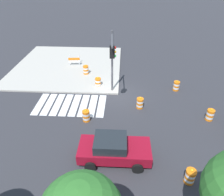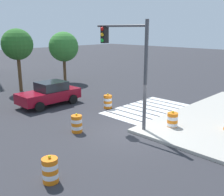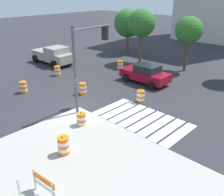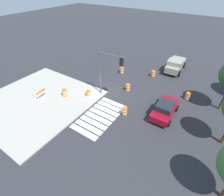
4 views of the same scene
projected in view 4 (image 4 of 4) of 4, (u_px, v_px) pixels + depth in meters
ground_plane at (108, 93)px, 20.82m from camera, size 120.00×120.00×0.00m
sidewalk_corner at (37, 100)px, 19.42m from camera, size 12.00×12.00×0.15m
crosswalk_stripes at (100, 116)px, 17.35m from camera, size 5.85×3.20×0.02m
sports_car at (165, 109)px, 17.05m from camera, size 4.31×2.16×1.63m
pickup_truck at (175, 65)px, 24.99m from camera, size 5.22×2.50×1.92m
traffic_barrel_near_corner at (128, 88)px, 20.93m from camera, size 0.56×0.56×1.02m
traffic_barrel_crosswalk_end at (124, 111)px, 17.33m from camera, size 0.56×0.56×1.02m
traffic_barrel_median_near at (188, 96)px, 19.46m from camera, size 0.56×0.56×1.02m
traffic_barrel_median_far at (122, 70)px, 24.66m from camera, size 0.56×0.56×1.02m
traffic_barrel_far_curb at (153, 74)px, 23.85m from camera, size 0.56×0.56×1.02m
traffic_barrel_lane_center at (89, 94)px, 19.84m from camera, size 0.56×0.56×1.02m
traffic_barrel_on_sidewalk at (65, 93)px, 19.77m from camera, size 0.56×0.56×1.02m
construction_barricade at (40, 93)px, 19.57m from camera, size 1.31×0.90×1.00m
traffic_light_pole at (108, 67)px, 17.89m from camera, size 0.53×3.29×5.50m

